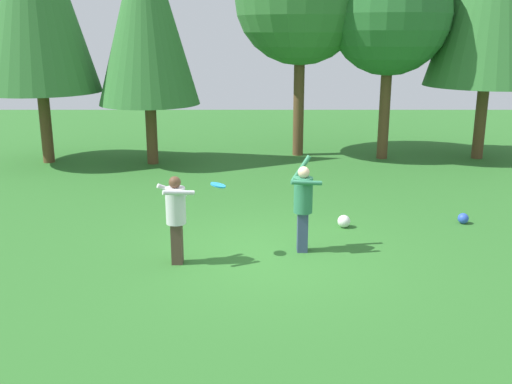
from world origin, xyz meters
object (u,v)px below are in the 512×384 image
at_px(ball_blue, 466,219).
at_px(frisbee, 220,185).
at_px(ball_white, 346,221).
at_px(tree_right, 392,15).
at_px(person_catcher, 178,213).
at_px(tree_left, 148,12).
at_px(person_thrower, 305,202).

bearing_deg(ball_blue, frisbee, -159.83).
relative_size(frisbee, ball_white, 1.11).
height_order(ball_blue, tree_right, tree_right).
relative_size(person_catcher, ball_white, 5.96).
height_order(frisbee, ball_blue, frisbee).
distance_m(tree_right, tree_left, 7.18).
bearing_deg(frisbee, ball_blue, 20.17).
height_order(ball_white, tree_left, tree_left).
relative_size(person_thrower, ball_blue, 7.85).
bearing_deg(ball_blue, ball_white, -174.42).
height_order(person_thrower, tree_right, tree_right).
xyz_separation_m(person_catcher, tree_left, (-1.78, 7.92, 3.50)).
bearing_deg(person_catcher, frisbee, -0.00).
xyz_separation_m(ball_white, tree_right, (2.19, 6.76, 4.24)).
xyz_separation_m(ball_blue, tree_left, (-7.49, 5.76, 4.30)).
relative_size(tree_right, tree_left, 0.88).
xyz_separation_m(person_thrower, ball_white, (0.96, 1.33, -0.81)).
relative_size(person_thrower, person_catcher, 1.13).
distance_m(ball_blue, tree_left, 10.38).
height_order(ball_white, tree_right, tree_right).
distance_m(person_catcher, tree_left, 8.84).
distance_m(person_thrower, tree_right, 9.33).
height_order(frisbee, tree_right, tree_right).
xyz_separation_m(person_catcher, ball_white, (3.17, 1.91, -0.79)).
bearing_deg(person_thrower, ball_white, -135.54).
bearing_deg(ball_white, ball_blue, 5.58).
bearing_deg(tree_right, frisbee, -119.15).
height_order(tree_right, tree_left, tree_left).
xyz_separation_m(tree_right, tree_left, (-7.14, -0.75, 0.05)).
relative_size(frisbee, tree_left, 0.04).
distance_m(ball_white, tree_right, 8.27).
bearing_deg(tree_right, person_catcher, -121.75).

